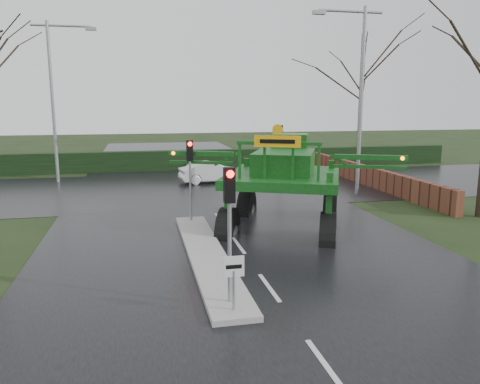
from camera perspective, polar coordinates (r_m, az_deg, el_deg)
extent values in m
plane|color=black|center=(13.16, 3.57, -11.61)|extent=(140.00, 140.00, 0.00)
cube|color=black|center=(22.52, -3.41, -2.11)|extent=(14.00, 80.00, 0.02)
cube|color=black|center=(28.34, -5.31, 0.53)|extent=(80.00, 12.00, 0.02)
cube|color=gray|center=(15.63, -4.11, -7.62)|extent=(1.20, 10.00, 0.16)
cube|color=black|center=(36.11, -6.91, 3.88)|extent=(44.00, 0.90, 1.50)
cube|color=#592D1E|center=(31.29, 14.14, 2.31)|extent=(0.40, 20.00, 1.20)
cylinder|color=gray|center=(11.28, -0.76, -11.94)|extent=(0.07, 0.07, 1.00)
cube|color=silver|center=(11.06, -0.77, -9.07)|extent=(0.50, 0.04, 0.50)
cube|color=black|center=(11.04, -0.75, -9.11)|extent=(0.38, 0.01, 0.10)
cylinder|color=gray|center=(11.37, -1.28, -5.87)|extent=(0.10, 0.10, 3.50)
cube|color=black|center=(11.06, -1.31, 0.85)|extent=(0.26, 0.22, 0.85)
sphere|color=#FF0C07|center=(10.89, -1.19, 2.19)|extent=(0.18, 0.18, 0.18)
cylinder|color=gray|center=(19.58, -6.08, 1.11)|extent=(0.10, 0.10, 3.50)
cube|color=black|center=(19.40, -6.16, 5.05)|extent=(0.26, 0.22, 0.85)
sphere|color=#FF0C07|center=(19.25, -6.13, 5.84)|extent=(0.18, 0.18, 0.18)
cylinder|color=gray|center=(33.36, 4.96, 5.09)|extent=(0.10, 0.10, 3.50)
cube|color=black|center=(33.26, 5.00, 7.40)|extent=(0.26, 0.22, 0.85)
sphere|color=#FF0C07|center=(33.36, 4.94, 7.89)|extent=(0.18, 0.18, 0.18)
cylinder|color=gray|center=(26.51, 14.52, 10.39)|extent=(0.20, 0.20, 10.00)
cylinder|color=gray|center=(26.58, 13.38, 20.63)|extent=(3.52, 0.14, 0.14)
cube|color=gray|center=(25.87, 9.61, 20.77)|extent=(0.65, 0.30, 0.20)
cylinder|color=gray|center=(32.11, -21.87, 9.96)|extent=(0.20, 0.20, 10.00)
cylinder|color=gray|center=(32.33, -21.01, 18.40)|extent=(3.52, 0.14, 0.14)
cube|color=gray|center=(32.13, -17.72, 18.43)|extent=(0.65, 0.30, 0.20)
cylinder|color=black|center=(36.57, 14.50, 10.38)|extent=(0.32, 0.32, 10.00)
cone|color=black|center=(37.03, 14.94, 19.38)|extent=(0.24, 0.24, 2.50)
cylinder|color=black|center=(20.27, -5.51, -0.53)|extent=(1.40, 2.17, 2.12)
cylinder|color=#595B56|center=(20.27, -5.51, -0.53)|extent=(0.87, 0.93, 0.74)
cube|color=#10440C|center=(20.05, -5.58, 3.18)|extent=(0.31, 0.31, 2.44)
cylinder|color=black|center=(19.49, 5.26, -0.98)|extent=(1.40, 2.17, 2.12)
cylinder|color=#595B56|center=(19.49, 5.26, -0.98)|extent=(0.87, 0.93, 0.74)
cube|color=#10440C|center=(19.27, 5.33, 2.88)|extent=(0.31, 0.31, 2.44)
cylinder|color=black|center=(16.75, -9.39, -3.02)|extent=(1.40, 2.17, 2.12)
cylinder|color=#595B56|center=(16.75, -9.39, -3.02)|extent=(0.87, 0.93, 0.74)
cube|color=#10440C|center=(16.49, -9.53, 1.46)|extent=(0.31, 0.31, 2.44)
cylinder|color=black|center=(15.80, 3.66, -3.73)|extent=(1.40, 2.17, 2.12)
cylinder|color=#595B56|center=(15.80, 3.66, -3.73)|extent=(0.87, 0.93, 0.74)
cube|color=#10440C|center=(15.52, 3.72, 1.01)|extent=(0.31, 0.31, 2.44)
cube|color=#10440C|center=(17.64, -1.53, 4.45)|extent=(6.14, 6.46, 0.37)
cube|color=#10440C|center=(17.79, -1.38, 6.39)|extent=(3.43, 3.85, 0.95)
cube|color=#164B11|center=(19.83, 0.02, 7.91)|extent=(1.97, 1.81, 1.38)
cube|color=#10440C|center=(15.89, -2.99, 9.31)|extent=(2.95, 1.42, 0.13)
cube|color=#10440C|center=(18.25, -12.37, 7.43)|extent=(2.59, 1.30, 0.19)
sphere|color=orange|center=(18.66, -15.80, 7.34)|extent=(0.15, 0.15, 0.15)
cube|color=#10440C|center=(16.68, 9.61, 7.24)|extent=(2.59, 1.30, 0.19)
sphere|color=orange|center=(16.57, 13.65, 7.06)|extent=(0.15, 0.15, 0.15)
cube|color=#FFB80D|center=(15.48, -3.40, 9.66)|extent=(1.57, 0.75, 0.42)
cube|color=black|center=(15.48, -3.40, 9.66)|extent=(1.16, 0.53, 0.15)
cylinder|color=#FFB80D|center=(15.48, -3.42, 11.23)|extent=(0.37, 0.19, 0.38)
imported|color=white|center=(30.15, -3.48, 1.15)|extent=(4.24, 2.00, 1.34)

